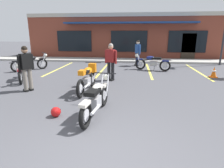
# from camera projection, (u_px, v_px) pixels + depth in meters

# --- Properties ---
(ground_plane) EXTENTS (80.00, 80.00, 0.00)m
(ground_plane) POSITION_uv_depth(u_px,v_px,m) (120.00, 94.00, 6.82)
(ground_plane) COLOR #47474C
(sidewalk_kerb) EXTENTS (22.00, 1.80, 0.14)m
(sidewalk_kerb) POSITION_uv_depth(u_px,v_px,m) (128.00, 60.00, 14.68)
(sidewalk_kerb) COLOR #A8A59E
(sidewalk_kerb) RESTS_ON ground_plane
(brick_storefront_building) EXTENTS (17.37, 6.22, 3.70)m
(brick_storefront_building) POSITION_uv_depth(u_px,v_px,m) (130.00, 36.00, 18.03)
(brick_storefront_building) COLOR brown
(brick_storefront_building) RESTS_ON ground_plane
(painted_stall_lines) EXTENTS (8.29, 4.80, 0.01)m
(painted_stall_lines) POSITION_uv_depth(u_px,v_px,m) (126.00, 70.00, 11.24)
(painted_stall_lines) COLOR #DBCC4C
(painted_stall_lines) RESTS_ON ground_plane
(motorcycle_foreground_classic) EXTENTS (0.71, 2.10, 0.98)m
(motorcycle_foreground_classic) POSITION_uv_depth(u_px,v_px,m) (96.00, 99.00, 4.92)
(motorcycle_foreground_classic) COLOR black
(motorcycle_foreground_classic) RESTS_ON ground_plane
(motorcycle_red_sportbike) EXTENTS (1.16, 1.97, 0.98)m
(motorcycle_red_sportbike) POSITION_uv_depth(u_px,v_px,m) (22.00, 71.00, 8.56)
(motorcycle_red_sportbike) COLOR black
(motorcycle_red_sportbike) RESTS_ON ground_plane
(motorcycle_black_cruiser) EXTENTS (2.05, 0.93, 0.98)m
(motorcycle_black_cruiser) POSITION_uv_depth(u_px,v_px,m) (152.00, 62.00, 10.98)
(motorcycle_black_cruiser) COLOR black
(motorcycle_black_cruiser) RESTS_ON ground_plane
(motorcycle_silver_naked) EXTENTS (1.60, 1.70, 0.98)m
(motorcycle_silver_naked) POSITION_uv_depth(u_px,v_px,m) (30.00, 63.00, 10.92)
(motorcycle_silver_naked) COLOR black
(motorcycle_silver_naked) RESTS_ON ground_plane
(motorcycle_blue_standard) EXTENTS (0.66, 2.11, 0.98)m
(motorcycle_blue_standard) POSITION_uv_depth(u_px,v_px,m) (88.00, 77.00, 7.03)
(motorcycle_blue_standard) COLOR black
(motorcycle_blue_standard) RESTS_ON ground_plane
(person_in_black_shirt) EXTENTS (0.41, 0.56, 1.68)m
(person_in_black_shirt) POSITION_uv_depth(u_px,v_px,m) (26.00, 66.00, 6.88)
(person_in_black_shirt) COLOR black
(person_in_black_shirt) RESTS_ON ground_plane
(person_by_back_row) EXTENTS (0.40, 0.58, 1.68)m
(person_by_back_row) POSITION_uv_depth(u_px,v_px,m) (138.00, 51.00, 12.39)
(person_by_back_row) COLOR black
(person_by_back_row) RESTS_ON ground_plane
(person_near_building) EXTENTS (0.59, 0.38, 1.68)m
(person_near_building) POSITION_uv_depth(u_px,v_px,m) (111.00, 60.00, 8.51)
(person_near_building) COLOR black
(person_near_building) RESTS_ON ground_plane
(helmet_on_pavement) EXTENTS (0.26, 0.26, 0.26)m
(helmet_on_pavement) POSITION_uv_depth(u_px,v_px,m) (56.00, 112.00, 4.91)
(helmet_on_pavement) COLOR #B71414
(helmet_on_pavement) RESTS_ON ground_plane
(traffic_cone) EXTENTS (0.34, 0.34, 0.53)m
(traffic_cone) POSITION_uv_depth(u_px,v_px,m) (214.00, 72.00, 9.27)
(traffic_cone) COLOR orange
(traffic_cone) RESTS_ON ground_plane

